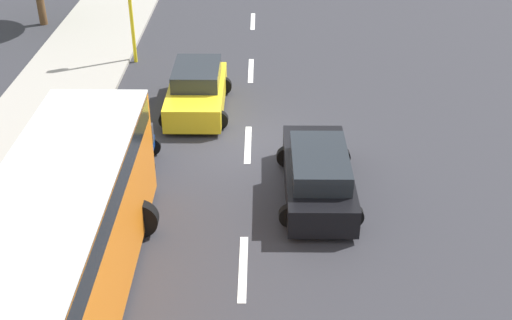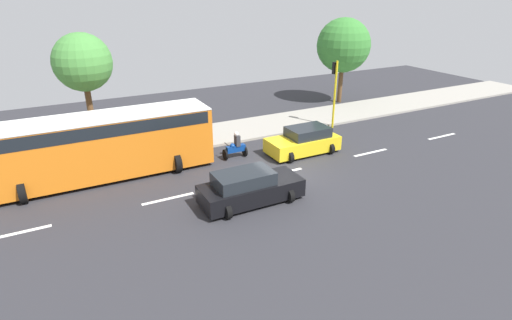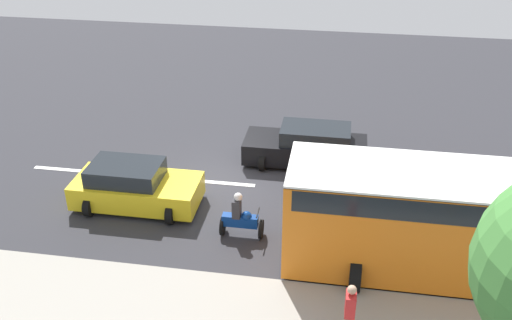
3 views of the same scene
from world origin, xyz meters
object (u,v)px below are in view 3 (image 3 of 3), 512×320
object	(u,v)px
pedestrian_near_signal	(350,312)
city_bus	(494,222)
car_yellow_cab	(135,186)
car_black	(307,146)
motorcycle	(241,218)

from	to	relation	value
pedestrian_near_signal	city_bus	bearing A→B (deg)	130.65
car_yellow_cab	car_black	bearing A→B (deg)	125.14
car_black	motorcycle	xyz separation A→B (m)	(4.95, -1.63, -0.07)
car_yellow_cab	car_black	size ratio (longest dim) A/B	0.91
pedestrian_near_signal	car_yellow_cab	bearing A→B (deg)	-125.64
car_black	motorcycle	size ratio (longest dim) A/B	2.98
car_yellow_cab	pedestrian_near_signal	bearing A→B (deg)	54.36
motorcycle	pedestrian_near_signal	bearing A→B (deg)	40.11
car_black	motorcycle	distance (m)	5.22
city_bus	pedestrian_near_signal	size ratio (longest dim) A/B	6.51
city_bus	pedestrian_near_signal	distance (m)	4.90
car_black	city_bus	world-z (taller)	city_bus
pedestrian_near_signal	motorcycle	bearing A→B (deg)	-139.89
car_yellow_cab	motorcycle	bearing A→B (deg)	73.12
car_black	pedestrian_near_signal	bearing A→B (deg)	10.75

